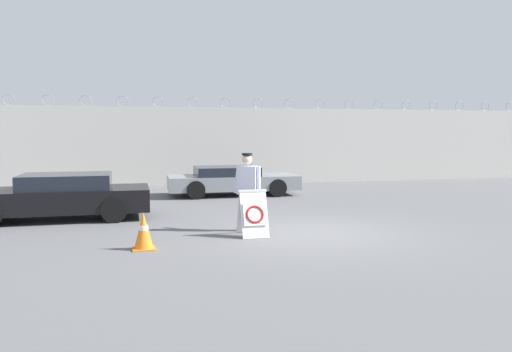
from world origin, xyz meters
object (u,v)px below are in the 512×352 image
at_px(traffic_cone_near, 144,231).
at_px(parked_car_front_coupe, 59,196).
at_px(barricade_sign, 253,213).
at_px(security_guard, 247,187).
at_px(parked_car_rear_sedan, 232,180).

bearing_deg(traffic_cone_near, parked_car_front_coupe, 117.84).
relative_size(barricade_sign, traffic_cone_near, 1.39).
xyz_separation_m(security_guard, parked_car_rear_sedan, (0.88, 6.67, -0.47)).
relative_size(traffic_cone_near, parked_car_rear_sedan, 0.16).
bearing_deg(security_guard, traffic_cone_near, 56.88).
bearing_deg(parked_car_front_coupe, traffic_cone_near, 117.08).
xyz_separation_m(traffic_cone_near, parked_car_front_coupe, (-2.12, 4.01, 0.25)).
bearing_deg(traffic_cone_near, barricade_sign, 17.77).
xyz_separation_m(parked_car_front_coupe, parked_car_rear_sedan, (5.39, 4.02, -0.06)).
height_order(security_guard, parked_car_front_coupe, security_guard).
bearing_deg(security_guard, barricade_sign, 117.20).
xyz_separation_m(security_guard, parked_car_front_coupe, (-4.51, 2.65, -0.41)).
xyz_separation_m(barricade_sign, parked_car_rear_sedan, (0.88, 7.27, 0.04)).
xyz_separation_m(security_guard, traffic_cone_near, (-2.39, -1.37, -0.66)).
height_order(barricade_sign, traffic_cone_near, barricade_sign).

